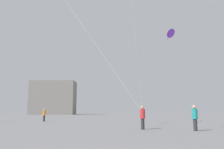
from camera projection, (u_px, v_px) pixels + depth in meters
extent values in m
cylinder|color=#2D2D33|center=(143.00, 124.00, 17.18)|extent=(0.27, 0.27, 0.83)
cylinder|color=red|center=(142.00, 114.00, 17.31)|extent=(0.40, 0.40, 0.72)
sphere|color=tan|center=(142.00, 107.00, 17.39)|extent=(0.27, 0.27, 0.27)
cylinder|color=#2D2D33|center=(195.00, 125.00, 15.92)|extent=(0.27, 0.27, 0.84)
cylinder|color=teal|center=(195.00, 114.00, 16.05)|extent=(0.40, 0.40, 0.73)
sphere|color=tan|center=(194.00, 107.00, 16.13)|extent=(0.27, 0.27, 0.27)
cylinder|color=#2D2D33|center=(44.00, 118.00, 30.20)|extent=(0.26, 0.26, 0.80)
cylinder|color=orange|center=(44.00, 113.00, 30.32)|extent=(0.38, 0.38, 0.70)
sphere|color=tan|center=(44.00, 109.00, 30.39)|extent=(0.26, 0.26, 0.26)
cylinder|color=#2D2D33|center=(195.00, 119.00, 29.61)|extent=(0.25, 0.25, 0.77)
cylinder|color=black|center=(194.00, 113.00, 29.72)|extent=(0.37, 0.37, 0.67)
sphere|color=tan|center=(194.00, 110.00, 29.80)|extent=(0.25, 0.25, 0.25)
cylinder|color=silver|center=(137.00, 51.00, 15.95)|extent=(1.53, 4.14, 8.68)
cylinder|color=silver|center=(93.00, 41.00, 19.43)|extent=(7.85, 2.81, 12.24)
cone|color=purple|center=(170.00, 33.00, 26.15)|extent=(1.36, 1.23, 0.98)
sphere|color=purple|center=(169.00, 35.00, 26.23)|extent=(0.10, 0.10, 0.10)
sphere|color=purple|center=(169.00, 37.00, 26.30)|extent=(0.10, 0.10, 0.10)
sphere|color=purple|center=(168.00, 39.00, 26.37)|extent=(0.10, 0.10, 0.10)
cylinder|color=silver|center=(183.00, 75.00, 27.95)|extent=(4.49, 4.88, 9.16)
cube|color=gray|center=(53.00, 98.00, 90.38)|extent=(18.15, 9.84, 13.36)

